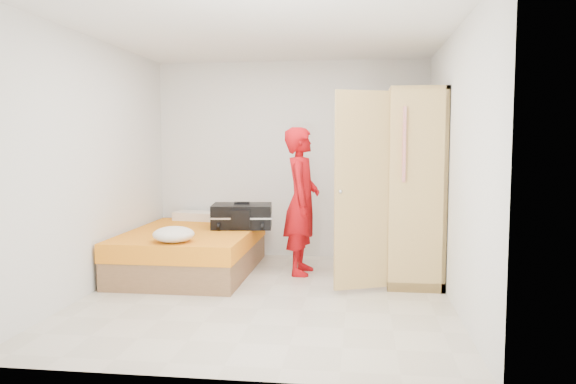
# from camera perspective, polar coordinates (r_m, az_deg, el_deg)

# --- Properties ---
(room) EXTENTS (4.00, 4.02, 2.60)m
(room) POSITION_cam_1_polar(r_m,az_deg,el_deg) (5.53, -2.21, 2.61)
(room) COLOR beige
(room) RESTS_ON ground
(bed) EXTENTS (1.42, 2.02, 0.50)m
(bed) POSITION_cam_1_polar(r_m,az_deg,el_deg) (6.77, -9.74, -5.93)
(bed) COLOR #8D6240
(bed) RESTS_ON ground
(wardrobe) EXTENTS (1.13, 1.42, 2.10)m
(wardrobe) POSITION_cam_1_polar(r_m,az_deg,el_deg) (6.33, 12.18, 0.10)
(wardrobe) COLOR #E7C270
(wardrobe) RESTS_ON ground
(person) EXTENTS (0.43, 0.64, 1.71)m
(person) POSITION_cam_1_polar(r_m,az_deg,el_deg) (6.52, 1.41, -0.92)
(person) COLOR #B60B0F
(person) RESTS_ON ground
(suitcase) EXTENTS (0.79, 0.63, 0.31)m
(suitcase) POSITION_cam_1_polar(r_m,az_deg,el_deg) (6.84, -4.69, -2.45)
(suitcase) COLOR black
(suitcase) RESTS_ON bed
(round_cushion) EXTENTS (0.43, 0.43, 0.16)m
(round_cushion) POSITION_cam_1_polar(r_m,az_deg,el_deg) (5.96, -11.54, -4.24)
(round_cushion) COLOR white
(round_cushion) RESTS_ON bed
(pillow) EXTENTS (0.64, 0.39, 0.11)m
(pillow) POSITION_cam_1_polar(r_m,az_deg,el_deg) (7.57, -9.16, -2.41)
(pillow) COLOR white
(pillow) RESTS_ON bed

